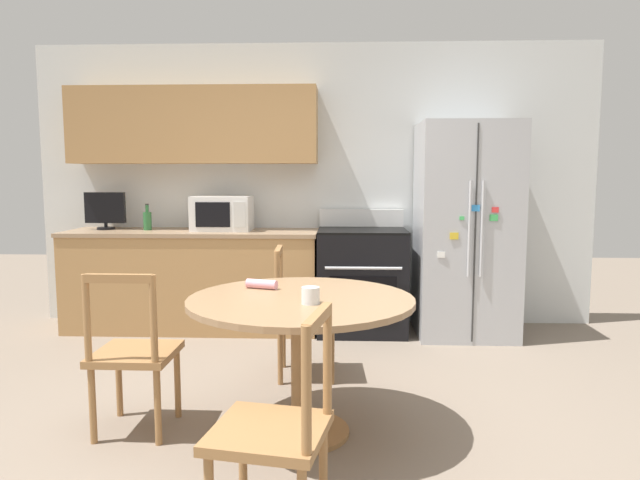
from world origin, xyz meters
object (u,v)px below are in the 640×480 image
object	(u,v)px
oven_range	(362,280)
dining_chair_near	(277,432)
countertop_tv	(105,210)
counter_bottle	(147,220)
dining_chair_left	(134,354)
candle_glass	(311,297)
refrigerator	(465,230)
microwave	(222,213)
dining_chair_far	(302,315)

from	to	relation	value
oven_range	dining_chair_near	world-z (taller)	oven_range
dining_chair_near	countertop_tv	bearing A→B (deg)	42.37
oven_range	counter_bottle	xyz separation A→B (m)	(-1.94, 0.06, 0.52)
countertop_tv	dining_chair_left	xyz separation A→B (m)	(1.05, -2.19, -0.65)
dining_chair_near	candle_glass	size ratio (longest dim) A/B	9.71
refrigerator	countertop_tv	bearing A→B (deg)	177.34
counter_bottle	dining_chair_left	xyz separation A→B (m)	(0.65, -2.15, -0.56)
oven_range	candle_glass	size ratio (longest dim) A/B	11.63
dining_chair_near	refrigerator	bearing A→B (deg)	-13.80
countertop_tv	counter_bottle	world-z (taller)	countertop_tv
candle_glass	microwave	bearing A→B (deg)	112.27
dining_chair_left	dining_chair_far	bearing A→B (deg)	47.85
oven_range	dining_chair_near	distance (m)	3.01
candle_glass	dining_chair_near	bearing A→B (deg)	-96.34
countertop_tv	dining_chair_far	size ratio (longest dim) A/B	0.41
oven_range	countertop_tv	size ratio (longest dim) A/B	2.95
dining_chair_left	oven_range	bearing A→B (deg)	58.61
microwave	dining_chair_left	xyz separation A→B (m)	(-0.04, -2.13, -0.62)
oven_range	dining_chair_left	bearing A→B (deg)	-121.84
countertop_tv	dining_chair_far	world-z (taller)	countertop_tv
oven_range	dining_chair_far	distance (m)	1.25
dining_chair_near	dining_chair_far	world-z (taller)	same
dining_chair_near	candle_glass	xyz separation A→B (m)	(0.08, 0.76, 0.35)
dining_chair_near	oven_range	bearing A→B (deg)	2.33
counter_bottle	countertop_tv	bearing A→B (deg)	174.33
microwave	dining_chair_near	world-z (taller)	microwave
refrigerator	microwave	size ratio (longest dim) A/B	3.54
candle_glass	counter_bottle	bearing A→B (deg)	125.34
refrigerator	dining_chair_far	xyz separation A→B (m)	(-1.34, -1.12, -0.49)
oven_range	counter_bottle	distance (m)	2.01
countertop_tv	dining_chair_far	bearing A→B (deg)	-33.75
oven_range	candle_glass	distance (m)	2.26
countertop_tv	dining_chair_near	size ratio (longest dim) A/B	0.41
refrigerator	dining_chair_far	bearing A→B (deg)	-140.25
microwave	counter_bottle	distance (m)	0.69
microwave	dining_chair_far	size ratio (longest dim) A/B	0.58
dining_chair_far	microwave	bearing A→B (deg)	-149.09
oven_range	refrigerator	bearing A→B (deg)	-3.17
refrigerator	microwave	bearing A→B (deg)	177.58
refrigerator	microwave	world-z (taller)	refrigerator
oven_range	counter_bottle	world-z (taller)	counter_bottle
oven_range	dining_chair_left	size ratio (longest dim) A/B	1.20
oven_range	countertop_tv	distance (m)	2.43
microwave	countertop_tv	world-z (taller)	countertop_tv
oven_range	microwave	world-z (taller)	microwave
oven_range	counter_bottle	bearing A→B (deg)	178.21
counter_bottle	candle_glass	size ratio (longest dim) A/B	2.57
microwave	countertop_tv	distance (m)	1.09
oven_range	dining_chair_left	world-z (taller)	oven_range
microwave	dining_chair_near	xyz separation A→B (m)	(0.84, -3.02, -0.62)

